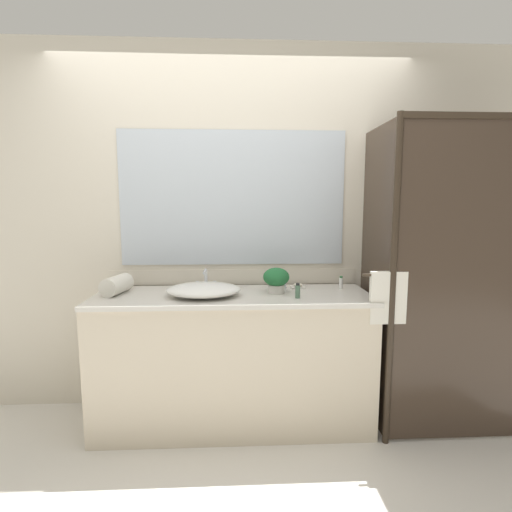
% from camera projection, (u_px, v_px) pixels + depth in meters
% --- Properties ---
extents(ground_plane, '(8.00, 8.00, 0.00)m').
position_uv_depth(ground_plane, '(234.00, 422.00, 2.66)').
color(ground_plane, silver).
extents(wall_back_with_mirror, '(4.40, 0.06, 2.60)m').
position_uv_depth(wall_back_with_mirror, '(233.00, 229.00, 2.83)').
color(wall_back_with_mirror, beige).
rests_on(wall_back_with_mirror, ground_plane).
extents(vanity_cabinet, '(1.80, 0.58, 0.90)m').
position_uv_depth(vanity_cabinet, '(234.00, 359.00, 2.62)').
color(vanity_cabinet, beige).
rests_on(vanity_cabinet, ground_plane).
extents(shower_enclosure, '(1.20, 0.59, 2.00)m').
position_uv_depth(shower_enclosure, '(439.00, 279.00, 2.41)').
color(shower_enclosure, '#2D2319').
rests_on(shower_enclosure, ground_plane).
extents(sink_basin, '(0.47, 0.36, 0.08)m').
position_uv_depth(sink_basin, '(204.00, 290.00, 2.48)').
color(sink_basin, white).
rests_on(sink_basin, vanity_cabinet).
extents(faucet, '(0.17, 0.15, 0.15)m').
position_uv_depth(faucet, '(206.00, 283.00, 2.67)').
color(faucet, silver).
rests_on(faucet, vanity_cabinet).
extents(potted_plant, '(0.17, 0.17, 0.17)m').
position_uv_depth(potted_plant, '(276.00, 279.00, 2.56)').
color(potted_plant, beige).
rests_on(potted_plant, vanity_cabinet).
extents(soap_dish, '(0.10, 0.07, 0.04)m').
position_uv_depth(soap_dish, '(298.00, 286.00, 2.72)').
color(soap_dish, silver).
rests_on(soap_dish, vanity_cabinet).
extents(amenity_bottle_conditioner, '(0.03, 0.03, 0.09)m').
position_uv_depth(amenity_bottle_conditioner, '(341.00, 283.00, 2.69)').
color(amenity_bottle_conditioner, white).
rests_on(amenity_bottle_conditioner, vanity_cabinet).
extents(amenity_bottle_body_wash, '(0.03, 0.03, 0.08)m').
position_uv_depth(amenity_bottle_body_wash, '(284.00, 283.00, 2.71)').
color(amenity_bottle_body_wash, silver).
rests_on(amenity_bottle_body_wash, vanity_cabinet).
extents(amenity_bottle_lotion, '(0.03, 0.03, 0.09)m').
position_uv_depth(amenity_bottle_lotion, '(298.00, 291.00, 2.43)').
color(amenity_bottle_lotion, '#4C7056').
rests_on(amenity_bottle_lotion, vanity_cabinet).
extents(rolled_towel_near_edge, '(0.17, 0.26, 0.12)m').
position_uv_depth(rolled_towel_near_edge, '(117.00, 285.00, 2.54)').
color(rolled_towel_near_edge, silver).
rests_on(rolled_towel_near_edge, vanity_cabinet).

